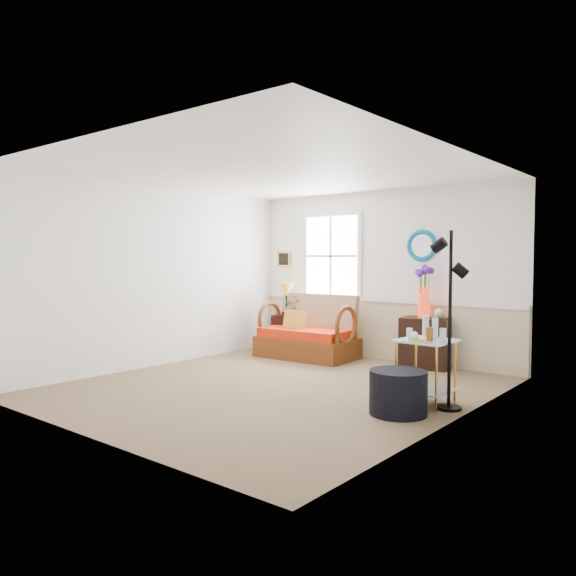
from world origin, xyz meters
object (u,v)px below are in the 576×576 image
Objects in this scene: lamp_stand at (284,333)px; side_table at (425,372)px; loveseat at (307,326)px; ottoman at (398,392)px; floor_lamp at (450,320)px; cabinet at (425,343)px.

lamp_stand is 3.73m from side_table.
side_table reaches higher than lamp_stand.
loveseat is 3.33m from ottoman.
lamp_stand is (-0.65, 0.24, -0.18)m from loveseat.
loveseat is 0.82× the size of floor_lamp.
floor_lamp reaches higher than lamp_stand.
loveseat is at bearing -19.97° from lamp_stand.
side_table is at bearing 87.00° from ottoman.
floor_lamp is at bearing 57.83° from ottoman.
lamp_stand is 1.08× the size of ottoman.
lamp_stand is 2.47m from cabinet.
loveseat is 2.11× the size of cabinet.
cabinet is 1.24× the size of ottoman.
cabinet is 2.56m from ottoman.
floor_lamp is at bearing -68.79° from cabinet.
side_table is (0.88, -1.85, -0.01)m from cabinet.
floor_lamp is 0.92m from ottoman.
lamp_stand is 0.90× the size of side_table.
side_table is at bearing -30.80° from loveseat.
loveseat reaches higher than side_table.
cabinet reaches higher than lamp_stand.
side_table is at bearing -74.85° from cabinet.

